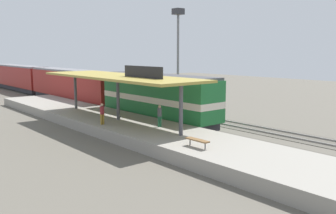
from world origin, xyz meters
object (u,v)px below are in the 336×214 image
object	(u,v)px
passenger_carriage_front	(72,85)
locomotive	(157,97)
platform_bench	(197,140)
light_mast	(178,37)
person_waiting	(160,115)
person_walking	(102,113)
passenger_carriage_rear	(19,77)

from	to	relation	value
passenger_carriage_front	locomotive	bearing A→B (deg)	-90.00
passenger_carriage_front	platform_bench	bearing A→B (deg)	-101.53
platform_bench	locomotive	distance (m)	12.93
platform_bench	light_mast	xyz separation A→B (m)	(13.80, 17.17, 7.05)
locomotive	passenger_carriage_front	world-z (taller)	locomotive
platform_bench	light_mast	world-z (taller)	light_mast
person_waiting	person_walking	xyz separation A→B (m)	(-2.92, 3.71, 0.00)
passenger_carriage_rear	light_mast	distance (m)	34.49
passenger_carriage_front	passenger_carriage_rear	world-z (taller)	same
platform_bench	person_walking	bearing A→B (deg)	94.46
passenger_carriage_front	person_waiting	world-z (taller)	passenger_carriage_front
platform_bench	person_walking	world-z (taller)	person_walking
platform_bench	person_waiting	distance (m)	6.67
passenger_carriage_front	person_waiting	xyz separation A→B (m)	(-3.86, -23.11, -0.46)
passenger_carriage_front	person_walking	xyz separation A→B (m)	(-6.78, -19.40, -0.46)
locomotive	person_waiting	xyz separation A→B (m)	(-3.86, -5.11, -0.56)
person_waiting	person_walking	world-z (taller)	same
light_mast	person_waiting	world-z (taller)	light_mast
locomotive	person_walking	distance (m)	6.95
passenger_carriage_rear	locomotive	bearing A→B (deg)	-90.00
locomotive	light_mast	bearing A→B (deg)	36.44
platform_bench	person_waiting	xyz separation A→B (m)	(2.14, 6.30, 0.51)
locomotive	passenger_carriage_rear	distance (m)	38.80
passenger_carriage_front	person_walking	distance (m)	20.56
passenger_carriage_front	person_waiting	size ratio (longest dim) A/B	11.70
platform_bench	passenger_carriage_front	world-z (taller)	passenger_carriage_front
light_mast	person_waiting	xyz separation A→B (m)	(-11.66, -10.87, -6.54)
passenger_carriage_front	person_walking	world-z (taller)	passenger_carriage_front
person_walking	light_mast	bearing A→B (deg)	26.15
passenger_carriage_rear	light_mast	xyz separation A→B (m)	(7.80, -33.04, 6.08)
platform_bench	passenger_carriage_front	distance (m)	30.03
passenger_carriage_rear	person_waiting	bearing A→B (deg)	-95.03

